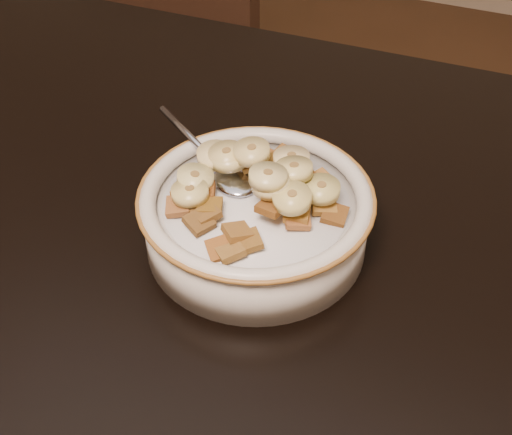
% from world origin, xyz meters
% --- Properties ---
extents(chair, '(0.39, 0.39, 0.84)m').
position_xyz_m(chair, '(-0.18, 0.57, 0.42)').
color(chair, black).
rests_on(chair, floor).
extents(cereal_bowl, '(0.19, 0.19, 0.05)m').
position_xyz_m(cereal_bowl, '(0.27, 0.08, 0.77)').
color(cereal_bowl, silver).
rests_on(cereal_bowl, table).
extents(milk, '(0.16, 0.16, 0.00)m').
position_xyz_m(milk, '(0.27, 0.08, 0.80)').
color(milk, white).
rests_on(milk, cereal_bowl).
extents(spoon, '(0.06, 0.05, 0.01)m').
position_xyz_m(spoon, '(0.25, 0.09, 0.80)').
color(spoon, '#979EB0').
rests_on(spoon, cereal_bowl).
extents(cereal_square_0, '(0.03, 0.03, 0.01)m').
position_xyz_m(cereal_square_0, '(0.24, 0.04, 0.81)').
color(cereal_square_0, brown).
rests_on(cereal_square_0, milk).
extents(cereal_square_1, '(0.03, 0.03, 0.01)m').
position_xyz_m(cereal_square_1, '(0.23, 0.06, 0.81)').
color(cereal_square_1, brown).
rests_on(cereal_square_1, milk).
extents(cereal_square_2, '(0.03, 0.03, 0.01)m').
position_xyz_m(cereal_square_2, '(0.30, 0.12, 0.81)').
color(cereal_square_2, brown).
rests_on(cereal_square_2, milk).
extents(cereal_square_3, '(0.02, 0.02, 0.01)m').
position_xyz_m(cereal_square_3, '(0.28, 0.14, 0.80)').
color(cereal_square_3, brown).
rests_on(cereal_square_3, milk).
extents(cereal_square_4, '(0.03, 0.03, 0.01)m').
position_xyz_m(cereal_square_4, '(0.28, 0.01, 0.80)').
color(cereal_square_4, olive).
rests_on(cereal_square_4, milk).
extents(cereal_square_5, '(0.03, 0.03, 0.01)m').
position_xyz_m(cereal_square_5, '(0.27, 0.01, 0.80)').
color(cereal_square_5, brown).
rests_on(cereal_square_5, milk).
extents(cereal_square_6, '(0.02, 0.02, 0.01)m').
position_xyz_m(cereal_square_6, '(0.34, 0.08, 0.80)').
color(cereal_square_6, brown).
rests_on(cereal_square_6, milk).
extents(cereal_square_7, '(0.03, 0.03, 0.01)m').
position_xyz_m(cereal_square_7, '(0.22, 0.04, 0.80)').
color(cereal_square_7, brown).
rests_on(cereal_square_7, milk).
extents(cereal_square_8, '(0.02, 0.02, 0.01)m').
position_xyz_m(cereal_square_8, '(0.29, 0.06, 0.81)').
color(cereal_square_8, brown).
rests_on(cereal_square_8, milk).
extents(cereal_square_9, '(0.03, 0.02, 0.01)m').
position_xyz_m(cereal_square_9, '(0.26, 0.13, 0.80)').
color(cereal_square_9, brown).
rests_on(cereal_square_9, milk).
extents(cereal_square_10, '(0.03, 0.03, 0.01)m').
position_xyz_m(cereal_square_10, '(0.26, 0.12, 0.81)').
color(cereal_square_10, brown).
rests_on(cereal_square_10, milk).
extents(cereal_square_11, '(0.03, 0.03, 0.01)m').
position_xyz_m(cereal_square_11, '(0.29, 0.12, 0.81)').
color(cereal_square_11, brown).
rests_on(cereal_square_11, milk).
extents(cereal_square_12, '(0.03, 0.03, 0.01)m').
position_xyz_m(cereal_square_12, '(0.33, 0.09, 0.80)').
color(cereal_square_12, brown).
rests_on(cereal_square_12, milk).
extents(cereal_square_13, '(0.03, 0.03, 0.01)m').
position_xyz_m(cereal_square_13, '(0.28, 0.03, 0.81)').
color(cereal_square_13, brown).
rests_on(cereal_square_13, milk).
extents(cereal_square_14, '(0.03, 0.03, 0.01)m').
position_xyz_m(cereal_square_14, '(0.24, 0.05, 0.81)').
color(cereal_square_14, brown).
rests_on(cereal_square_14, milk).
extents(cereal_square_15, '(0.02, 0.02, 0.01)m').
position_xyz_m(cereal_square_15, '(0.21, 0.06, 0.80)').
color(cereal_square_15, brown).
rests_on(cereal_square_15, milk).
extents(cereal_square_16, '(0.02, 0.02, 0.01)m').
position_xyz_m(cereal_square_16, '(0.27, 0.12, 0.81)').
color(cereal_square_16, brown).
rests_on(cereal_square_16, milk).
extents(cereal_square_17, '(0.03, 0.03, 0.01)m').
position_xyz_m(cereal_square_17, '(0.29, 0.03, 0.80)').
color(cereal_square_17, brown).
rests_on(cereal_square_17, milk).
extents(cereal_square_18, '(0.02, 0.02, 0.01)m').
position_xyz_m(cereal_square_18, '(0.31, 0.07, 0.81)').
color(cereal_square_18, olive).
rests_on(cereal_square_18, milk).
extents(cereal_square_19, '(0.02, 0.02, 0.01)m').
position_xyz_m(cereal_square_19, '(0.32, 0.11, 0.80)').
color(cereal_square_19, brown).
rests_on(cereal_square_19, milk).
extents(cereal_square_20, '(0.03, 0.03, 0.01)m').
position_xyz_m(cereal_square_20, '(0.27, 0.11, 0.81)').
color(cereal_square_20, '#956232').
rests_on(cereal_square_20, milk).
extents(cereal_square_21, '(0.03, 0.03, 0.01)m').
position_xyz_m(cereal_square_21, '(0.32, 0.12, 0.80)').
color(cereal_square_21, olive).
rests_on(cereal_square_21, milk).
extents(cereal_square_22, '(0.03, 0.03, 0.01)m').
position_xyz_m(cereal_square_22, '(0.24, 0.03, 0.80)').
color(cereal_square_22, brown).
rests_on(cereal_square_22, milk).
extents(cereal_square_23, '(0.03, 0.03, 0.01)m').
position_xyz_m(cereal_square_23, '(0.31, 0.06, 0.81)').
color(cereal_square_23, '#9A5628').
rests_on(cereal_square_23, milk).
extents(cereal_square_24, '(0.03, 0.03, 0.01)m').
position_xyz_m(cereal_square_24, '(0.26, 0.12, 0.81)').
color(cereal_square_24, brown).
rests_on(cereal_square_24, milk).
extents(cereal_square_25, '(0.03, 0.03, 0.01)m').
position_xyz_m(cereal_square_25, '(0.25, 0.11, 0.81)').
color(cereal_square_25, olive).
rests_on(cereal_square_25, milk).
extents(cereal_square_26, '(0.03, 0.03, 0.01)m').
position_xyz_m(cereal_square_26, '(0.29, 0.09, 0.82)').
color(cereal_square_26, '#8F5E30').
rests_on(cereal_square_26, milk).
extents(banana_slice_0, '(0.04, 0.04, 0.01)m').
position_xyz_m(banana_slice_0, '(0.24, 0.10, 0.82)').
color(banana_slice_0, '#ECDE7F').
rests_on(banana_slice_0, milk).
extents(banana_slice_1, '(0.04, 0.04, 0.01)m').
position_xyz_m(banana_slice_1, '(0.32, 0.09, 0.82)').
color(banana_slice_1, '#D0C366').
rests_on(banana_slice_1, milk).
extents(banana_slice_2, '(0.04, 0.04, 0.01)m').
position_xyz_m(banana_slice_2, '(0.30, 0.10, 0.83)').
color(banana_slice_2, '#F7E27B').
rests_on(banana_slice_2, milk).
extents(banana_slice_3, '(0.04, 0.04, 0.02)m').
position_xyz_m(banana_slice_3, '(0.29, 0.07, 0.83)').
color(banana_slice_3, '#D4BF7F').
rests_on(banana_slice_3, milk).
extents(banana_slice_4, '(0.04, 0.04, 0.01)m').
position_xyz_m(banana_slice_4, '(0.29, 0.12, 0.82)').
color(banana_slice_4, '#FFDD92').
rests_on(banana_slice_4, milk).
extents(banana_slice_5, '(0.04, 0.04, 0.01)m').
position_xyz_m(banana_slice_5, '(0.26, 0.10, 0.83)').
color(banana_slice_5, '#E8DC87').
rests_on(banana_slice_5, milk).
extents(banana_slice_6, '(0.04, 0.04, 0.01)m').
position_xyz_m(banana_slice_6, '(0.22, 0.07, 0.81)').
color(banana_slice_6, '#FDF29F').
rests_on(banana_slice_6, milk).
extents(banana_slice_7, '(0.04, 0.04, 0.01)m').
position_xyz_m(banana_slice_7, '(0.24, 0.10, 0.82)').
color(banana_slice_7, tan).
rests_on(banana_slice_7, milk).
extents(banana_slice_8, '(0.04, 0.04, 0.01)m').
position_xyz_m(banana_slice_8, '(0.28, 0.07, 0.83)').
color(banana_slice_8, beige).
rests_on(banana_slice_8, milk).
extents(banana_slice_9, '(0.04, 0.04, 0.01)m').
position_xyz_m(banana_slice_9, '(0.22, 0.05, 0.81)').
color(banana_slice_9, '#C7BC74').
rests_on(banana_slice_9, milk).
extents(banana_slice_10, '(0.04, 0.04, 0.01)m').
position_xyz_m(banana_slice_10, '(0.22, 0.10, 0.82)').
color(banana_slice_10, '#EDD08D').
rests_on(banana_slice_10, milk).
extents(banana_slice_11, '(0.04, 0.04, 0.01)m').
position_xyz_m(banana_slice_11, '(0.31, 0.06, 0.82)').
color(banana_slice_11, '#C9BF72').
rests_on(banana_slice_11, milk).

